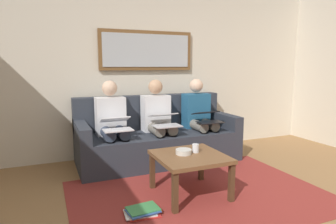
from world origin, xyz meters
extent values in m
cube|color=beige|center=(0.00, -2.60, 1.30)|extent=(6.00, 0.12, 2.60)
cube|color=maroon|center=(0.00, -0.85, 0.00)|extent=(2.60, 1.80, 0.01)
cube|color=#2D333D|center=(0.00, -2.05, 0.21)|extent=(2.20, 0.90, 0.42)
cube|color=#2D333D|center=(0.00, -2.40, 0.66)|extent=(2.20, 0.20, 0.48)
cube|color=#2D333D|center=(-1.03, -2.05, 0.52)|extent=(0.14, 0.90, 0.20)
cube|color=#2D333D|center=(1.03, -2.05, 0.52)|extent=(0.14, 0.90, 0.20)
cube|color=brown|center=(0.00, -2.51, 1.55)|extent=(1.42, 0.04, 0.57)
cube|color=#B2B7BC|center=(0.00, -2.48, 1.55)|extent=(1.32, 0.01, 0.47)
cube|color=brown|center=(0.09, -0.90, 0.41)|extent=(0.69, 0.69, 0.04)
cube|color=#4C331E|center=(-0.21, -0.60, 0.19)|extent=(0.05, 0.05, 0.39)
cube|color=#4C331E|center=(0.39, -0.60, 0.19)|extent=(0.05, 0.05, 0.39)
cube|color=#4C331E|center=(-0.21, -1.20, 0.19)|extent=(0.05, 0.05, 0.39)
cube|color=#4C331E|center=(0.39, -1.20, 0.19)|extent=(0.05, 0.05, 0.39)
cylinder|color=silver|center=(0.00, -0.95, 0.47)|extent=(0.07, 0.07, 0.09)
cylinder|color=beige|center=(0.14, -0.95, 0.45)|extent=(0.16, 0.16, 0.05)
cube|color=#235B84|center=(-0.64, -2.15, 0.67)|extent=(0.38, 0.22, 0.50)
sphere|color=beige|center=(-0.64, -2.15, 1.04)|extent=(0.20, 0.20, 0.20)
cylinder|color=gray|center=(-0.73, -1.94, 0.49)|extent=(0.14, 0.42, 0.14)
cylinder|color=gray|center=(-0.55, -1.94, 0.49)|extent=(0.14, 0.42, 0.14)
cylinder|color=gray|center=(-0.73, -1.73, 0.21)|extent=(0.11, 0.11, 0.42)
cylinder|color=gray|center=(-0.55, -1.73, 0.21)|extent=(0.11, 0.11, 0.42)
cube|color=black|center=(-0.64, -1.73, 0.57)|extent=(0.34, 0.22, 0.01)
cube|color=black|center=(-0.64, -1.86, 0.68)|extent=(0.34, 0.21, 0.06)
cube|color=#A5C6EA|center=(-0.64, -1.86, 0.68)|extent=(0.31, 0.19, 0.05)
cube|color=silver|center=(0.00, -2.15, 0.67)|extent=(0.38, 0.22, 0.50)
sphere|color=tan|center=(0.00, -2.15, 1.04)|extent=(0.20, 0.20, 0.20)
cylinder|color=gray|center=(-0.09, -1.94, 0.49)|extent=(0.14, 0.42, 0.14)
cylinder|color=gray|center=(0.09, -1.94, 0.49)|extent=(0.14, 0.42, 0.14)
cylinder|color=gray|center=(-0.09, -1.73, 0.21)|extent=(0.11, 0.11, 0.42)
cylinder|color=gray|center=(0.09, -1.73, 0.21)|extent=(0.11, 0.11, 0.42)
cube|color=silver|center=(0.00, -1.73, 0.57)|extent=(0.35, 0.23, 0.01)
cube|color=silver|center=(0.00, -1.87, 0.69)|extent=(0.35, 0.23, 0.07)
cube|color=#A5C6EA|center=(0.00, -1.87, 0.69)|extent=(0.32, 0.20, 0.05)
cube|color=silver|center=(0.64, -2.15, 0.67)|extent=(0.38, 0.22, 0.50)
sphere|color=beige|center=(0.64, -2.15, 1.04)|extent=(0.20, 0.20, 0.20)
cylinder|color=#384256|center=(0.55, -1.94, 0.49)|extent=(0.14, 0.42, 0.14)
cylinder|color=#384256|center=(0.73, -1.94, 0.49)|extent=(0.14, 0.42, 0.14)
cylinder|color=#384256|center=(0.55, -1.73, 0.21)|extent=(0.11, 0.11, 0.42)
cylinder|color=#384256|center=(0.73, -1.73, 0.21)|extent=(0.11, 0.11, 0.42)
cube|color=white|center=(0.64, -1.73, 0.57)|extent=(0.35, 0.21, 0.01)
cube|color=white|center=(0.64, -1.88, 0.67)|extent=(0.35, 0.20, 0.09)
cube|color=#A5C6EA|center=(0.64, -1.87, 0.67)|extent=(0.31, 0.18, 0.07)
cube|color=red|center=(0.67, -0.67, 0.01)|extent=(0.30, 0.23, 0.01)
cube|color=white|center=(0.70, -0.69, 0.02)|extent=(0.30, 0.23, 0.01)
cube|color=yellow|center=(0.67, -0.69, 0.03)|extent=(0.31, 0.25, 0.01)
cube|color=#33569E|center=(0.67, -0.67, 0.04)|extent=(0.30, 0.23, 0.01)
cube|color=#3D8C4C|center=(0.67, -0.70, 0.05)|extent=(0.30, 0.22, 0.01)
camera|label=1|loc=(1.42, 1.69, 1.33)|focal=31.50mm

